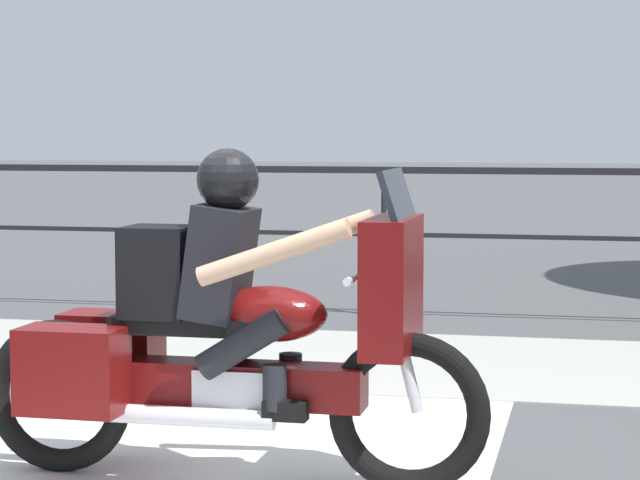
% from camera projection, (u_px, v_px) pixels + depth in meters
% --- Properties ---
extents(sidewalk_band, '(44.00, 2.40, 0.01)m').
position_uv_depth(sidewalk_band, '(334.00, 358.00, 9.06)').
color(sidewalk_band, '#A8A59E').
rests_on(sidewalk_band, ground).
extents(fence_railing, '(36.00, 0.05, 1.34)m').
position_uv_depth(fence_railing, '(384.00, 199.00, 11.05)').
color(fence_railing, black).
rests_on(fence_railing, ground).
extents(motorcycle, '(2.46, 0.76, 1.57)m').
position_uv_depth(motorcycle, '(224.00, 333.00, 5.82)').
color(motorcycle, black).
rests_on(motorcycle, ground).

